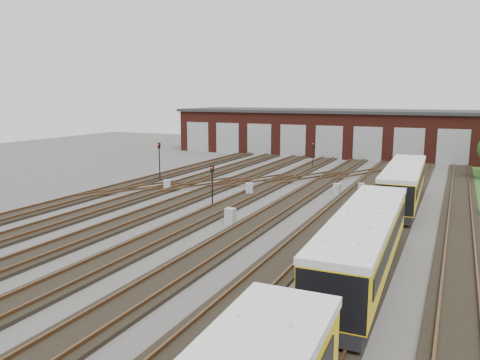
% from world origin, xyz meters
% --- Properties ---
extents(ground, '(120.00, 120.00, 0.00)m').
position_xyz_m(ground, '(0.00, 0.00, 0.00)').
color(ground, '#444240').
rests_on(ground, ground).
extents(track_network, '(30.40, 70.00, 0.33)m').
position_xyz_m(track_network, '(-0.17, 0.59, 0.11)').
color(track_network, black).
rests_on(track_network, ground).
extents(maintenance_shed, '(51.00, 12.50, 6.35)m').
position_xyz_m(maintenance_shed, '(-0.01, 39.97, 3.20)').
color(maintenance_shed, '#4C1A13').
rests_on(maintenance_shed, ground).
extents(metro_train, '(2.81, 45.69, 2.82)m').
position_xyz_m(metro_train, '(10.00, -6.37, 1.77)').
color(metro_train, black).
rests_on(metro_train, ground).
extents(signal_mast_0, '(0.32, 0.30, 3.80)m').
position_xyz_m(signal_mast_0, '(-12.84, 10.75, 2.41)').
color(signal_mast_0, black).
rests_on(signal_mast_0, ground).
extents(signal_mast_1, '(0.28, 0.26, 3.17)m').
position_xyz_m(signal_mast_1, '(-2.96, 3.30, 2.04)').
color(signal_mast_1, black).
rests_on(signal_mast_1, ground).
extents(signal_mast_2, '(0.23, 0.21, 2.94)m').
position_xyz_m(signal_mast_2, '(-1.74, 25.78, 1.87)').
color(signal_mast_2, black).
rests_on(signal_mast_2, ground).
extents(signal_mast_3, '(0.29, 0.28, 3.11)m').
position_xyz_m(signal_mast_3, '(8.94, 9.84, 2.00)').
color(signal_mast_3, black).
rests_on(signal_mast_3, ground).
extents(relay_cabinet_0, '(0.69, 0.64, 0.92)m').
position_xyz_m(relay_cabinet_0, '(-9.73, 7.35, 0.46)').
color(relay_cabinet_0, '#A7AAAC').
rests_on(relay_cabinet_0, ground).
extents(relay_cabinet_1, '(0.77, 0.72, 1.03)m').
position_xyz_m(relay_cabinet_1, '(-2.22, 8.51, 0.51)').
color(relay_cabinet_1, '#A7AAAC').
rests_on(relay_cabinet_1, ground).
extents(relay_cabinet_2, '(0.67, 0.57, 1.04)m').
position_xyz_m(relay_cabinet_2, '(0.32, -0.31, 0.52)').
color(relay_cabinet_2, '#A7AAAC').
rests_on(relay_cabinet_2, ground).
extents(relay_cabinet_3, '(0.61, 0.55, 0.86)m').
position_xyz_m(relay_cabinet_3, '(6.18, 13.41, 0.43)').
color(relay_cabinet_3, '#A7AAAC').
rests_on(relay_cabinet_3, ground).
extents(relay_cabinet_4, '(0.68, 0.61, 0.95)m').
position_xyz_m(relay_cabinet_4, '(4.48, 11.78, 0.48)').
color(relay_cabinet_4, '#A7AAAC').
rests_on(relay_cabinet_4, ground).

